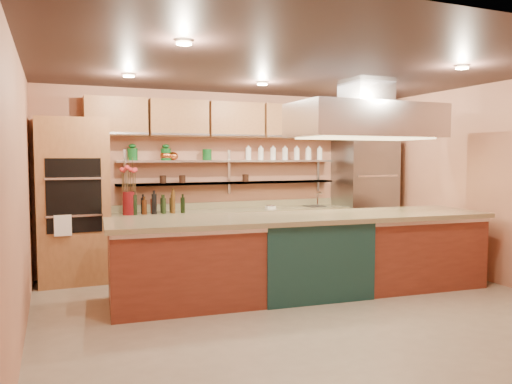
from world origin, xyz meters
name	(u,v)px	position (x,y,z in m)	size (l,w,h in m)	color
floor	(301,306)	(0.00, 0.00, -0.01)	(6.00, 5.00, 0.02)	gray
ceiling	(303,67)	(0.00, 0.00, 2.80)	(6.00, 5.00, 0.02)	black
wall_back	(231,179)	(0.00, 2.50, 1.40)	(6.00, 0.04, 2.80)	#BB7A58
wall_front	(465,208)	(0.00, -2.50, 1.40)	(6.00, 0.04, 2.80)	#BB7A58
wall_left	(20,196)	(-3.00, 0.00, 1.40)	(0.04, 5.00, 2.80)	#BB7A58
wall_right	(493,183)	(3.00, 0.00, 1.40)	(0.04, 5.00, 2.80)	#BB7A58
oven_stack	(73,201)	(-2.45, 2.18, 1.15)	(0.95, 0.64, 2.30)	#9D6439
refrigerator	(365,198)	(2.35, 2.14, 1.05)	(0.95, 0.72, 2.10)	gray
back_counter	(235,239)	(-0.05, 2.20, 0.47)	(3.84, 0.64, 0.93)	tan
wall_shelf_lower	(231,183)	(-0.05, 2.37, 1.35)	(3.60, 0.26, 0.03)	silver
wall_shelf_upper	(231,161)	(-0.05, 2.37, 1.70)	(3.60, 0.26, 0.03)	silver
upper_cabinets	(235,120)	(0.00, 2.32, 2.35)	(4.60, 0.36, 0.55)	#9D6439
range_hood	(366,121)	(1.19, 0.47, 2.25)	(2.00, 1.00, 0.45)	silver
ceiling_downlights	(295,73)	(0.00, 0.20, 2.77)	(4.00, 2.80, 0.02)	#FFE5A5
island	(305,254)	(0.29, 0.47, 0.51)	(4.87, 1.06, 1.02)	maroon
flower_vase	(129,203)	(-1.69, 2.15, 1.10)	(0.19, 0.19, 0.33)	#5C0D11
oil_bottle_cluster	(158,204)	(-1.27, 2.15, 1.06)	(0.83, 0.24, 0.27)	black
kitchen_scale	(270,206)	(0.55, 2.15, 0.97)	(0.14, 0.11, 0.08)	white
bar_faucet	(317,199)	(1.47, 2.25, 1.05)	(0.03, 0.03, 0.23)	silver
copper_kettle	(173,156)	(-0.99, 2.37, 1.78)	(0.16, 0.16, 0.13)	#D06930
green_canister	(207,155)	(-0.45, 2.37, 1.80)	(0.14, 0.14, 0.17)	#104B1A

